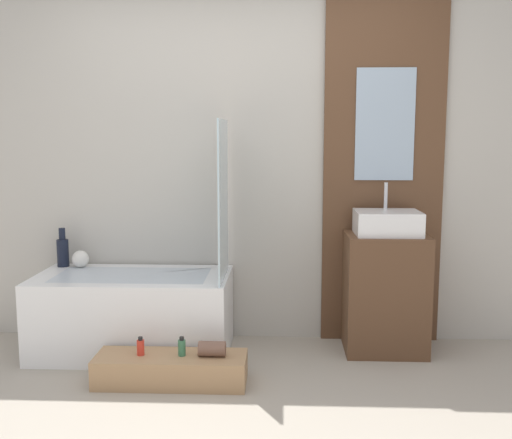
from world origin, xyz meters
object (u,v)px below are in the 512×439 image
at_px(vase_tall_dark, 63,251).
at_px(bottle_soap_primary, 141,347).
at_px(vase_round_light, 80,259).
at_px(bathtub, 133,313).
at_px(wooden_step_bench, 171,369).
at_px(bottle_soap_secondary, 182,347).
at_px(sink, 387,223).

height_order(vase_tall_dark, bottle_soap_primary, vase_tall_dark).
distance_m(vase_tall_dark, vase_round_light, 0.14).
height_order(vase_round_light, bottle_soap_primary, vase_round_light).
relative_size(bathtub, bottle_soap_primary, 11.71).
xyz_separation_m(wooden_step_bench, vase_tall_dark, (-0.91, 0.76, 0.56)).
distance_m(bathtub, vase_round_light, 0.58).
bearing_deg(bottle_soap_primary, bottle_soap_secondary, 0.00).
distance_m(wooden_step_bench, vase_round_light, 1.19).
height_order(wooden_step_bench, bottle_soap_primary, bottle_soap_primary).
height_order(wooden_step_bench, sink, sink).
distance_m(sink, vase_round_light, 2.16).
bearing_deg(bathtub, vase_tall_dark, 156.38).
height_order(wooden_step_bench, vase_round_light, vase_round_light).
distance_m(sink, bottle_soap_primary, 1.79).
relative_size(vase_tall_dark, bottle_soap_secondary, 2.41).
relative_size(sink, bottle_soap_secondary, 3.71).
bearing_deg(vase_tall_dark, bottle_soap_primary, -46.04).
height_order(sink, vase_round_light, sink).
bearing_deg(wooden_step_bench, bottle_soap_secondary, 0.00).
distance_m(vase_tall_dark, bottle_soap_primary, 1.14).
relative_size(vase_round_light, bottle_soap_secondary, 1.03).
bearing_deg(vase_tall_dark, vase_round_light, -7.98).
relative_size(bathtub, wooden_step_bench, 1.45).
distance_m(bottle_soap_primary, bottle_soap_secondary, 0.25).
bearing_deg(bathtub, bottle_soap_secondary, -50.84).
height_order(sink, bottle_soap_secondary, sink).
xyz_separation_m(bathtub, vase_tall_dark, (-0.56, 0.25, 0.38)).
xyz_separation_m(bathtub, sink, (1.71, 0.10, 0.62)).
xyz_separation_m(bottle_soap_primary, bottle_soap_secondary, (0.25, 0.00, 0.00)).
bearing_deg(vase_tall_dark, wooden_step_bench, -39.76).
bearing_deg(sink, wooden_step_bench, -155.66).
bearing_deg(wooden_step_bench, bathtub, 124.32).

